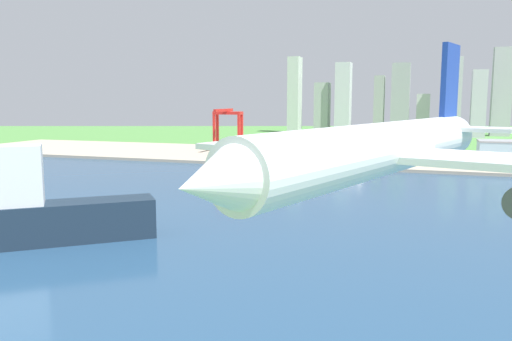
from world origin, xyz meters
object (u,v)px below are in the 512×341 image
cargo_ship (29,209)px  warehouse_annex (505,149)px  airplane_landing (383,150)px  port_crane_red (227,120)px  warehouse_main (325,145)px

cargo_ship → warehouse_annex: bearing=59.5°
airplane_landing → port_crane_red: size_ratio=0.91×
cargo_ship → warehouse_main: (50.15, 284.24, 0.11)m
port_crane_red → warehouse_annex: port_crane_red is taller
cargo_ship → warehouse_main: size_ratio=1.13×
airplane_landing → warehouse_annex: size_ratio=0.90×
port_crane_red → warehouse_annex: bearing=4.2°
warehouse_main → airplane_landing: bearing=-78.6°
airplane_landing → port_crane_red: 450.42m
warehouse_annex → airplane_landing: bearing=-98.5°
cargo_ship → warehouse_main: 288.63m
cargo_ship → port_crane_red: cargo_ship is taller
airplane_landing → warehouse_main: (-78.43, 388.48, -34.34)m
port_crane_red → warehouse_main: port_crane_red is taller
warehouse_main → port_crane_red: bearing=165.7°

